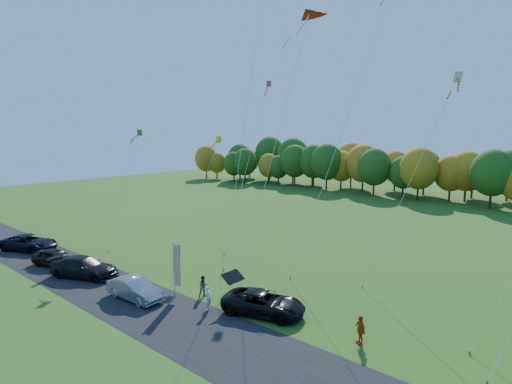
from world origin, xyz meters
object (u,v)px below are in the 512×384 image
Objects in this scene: person_east at (360,329)px; feather_flag at (176,265)px; black_suv at (264,303)px; silver_sedan at (135,289)px.

person_east is 13.33m from feather_flag.
black_suv is 9.52m from silver_sedan.
feather_flag reaches higher than black_suv.
feather_flag is at bearing -133.79° from person_east.
person_east is at bearing -76.93° from silver_sedan.
feather_flag is at bearing -49.87° from silver_sedan.
black_suv is 3.31× the size of person_east.
silver_sedan is (-8.61, -4.06, -0.00)m from black_suv.
feather_flag is at bearing 89.99° from black_suv.
person_east is 0.41× the size of feather_flag.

